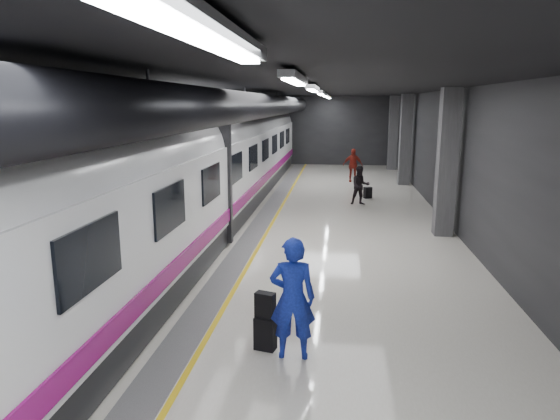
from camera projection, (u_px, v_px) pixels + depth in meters
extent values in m
plane|color=silver|center=(292.00, 247.00, 14.25)|extent=(40.00, 40.00, 0.00)
cube|color=black|center=(293.00, 86.00, 13.31)|extent=(10.00, 40.00, 0.02)
cube|color=#28282B|center=(320.00, 131.00, 33.20)|extent=(10.00, 0.02, 4.50)
cube|color=#28282B|center=(120.00, 167.00, 14.36)|extent=(0.02, 40.00, 4.50)
cube|color=#28282B|center=(480.00, 172.00, 13.20)|extent=(0.02, 40.00, 4.50)
cube|color=slate|center=(245.00, 246.00, 14.41)|extent=(0.65, 39.80, 0.01)
cube|color=yellow|center=(259.00, 246.00, 14.36)|extent=(0.10, 39.80, 0.01)
cylinder|color=black|center=(245.00, 107.00, 13.58)|extent=(0.80, 38.00, 0.80)
cube|color=silver|center=(210.00, 31.00, 2.58)|extent=(0.22, 2.60, 0.10)
cube|color=silver|center=(295.00, 78.00, 7.44)|extent=(0.22, 2.60, 0.10)
cube|color=silver|center=(313.00, 88.00, 12.29)|extent=(0.22, 2.60, 0.10)
cube|color=silver|center=(321.00, 93.00, 17.15)|extent=(0.22, 2.60, 0.10)
cube|color=silver|center=(325.00, 95.00, 22.00)|extent=(0.22, 2.60, 0.10)
cube|color=silver|center=(328.00, 96.00, 26.86)|extent=(0.22, 2.60, 0.10)
cube|color=silver|center=(329.00, 97.00, 30.74)|extent=(0.22, 2.60, 0.10)
cube|color=#515154|center=(447.00, 163.00, 15.20)|extent=(0.55, 0.55, 4.50)
cube|color=#515154|center=(405.00, 140.00, 24.91)|extent=(0.55, 0.55, 4.50)
cube|color=#515154|center=(393.00, 133.00, 30.74)|extent=(0.55, 0.55, 4.50)
cube|color=black|center=(181.00, 232.00, 14.55)|extent=(2.80, 38.00, 0.60)
cube|color=white|center=(179.00, 185.00, 14.26)|extent=(2.90, 38.00, 2.20)
cylinder|color=white|center=(178.00, 152.00, 14.06)|extent=(2.80, 38.00, 2.80)
cube|color=#870C67|center=(230.00, 214.00, 14.26)|extent=(0.04, 38.00, 0.35)
cube|color=black|center=(179.00, 176.00, 14.21)|extent=(3.05, 0.25, 3.80)
cube|color=black|center=(91.00, 257.00, 6.24)|extent=(0.05, 1.60, 0.85)
cube|color=black|center=(170.00, 208.00, 9.15)|extent=(0.05, 1.60, 0.85)
cube|color=black|center=(211.00, 183.00, 12.07)|extent=(0.05, 1.60, 0.85)
cube|color=black|center=(236.00, 167.00, 14.98)|extent=(0.05, 1.60, 0.85)
cube|color=black|center=(253.00, 157.00, 17.89)|extent=(0.05, 1.60, 0.85)
cube|color=black|center=(266.00, 150.00, 20.81)|extent=(0.05, 1.60, 0.85)
cube|color=black|center=(275.00, 144.00, 23.72)|extent=(0.05, 1.60, 0.85)
cube|color=black|center=(282.00, 139.00, 26.63)|extent=(0.05, 1.60, 0.85)
cube|color=black|center=(288.00, 136.00, 29.54)|extent=(0.05, 1.60, 0.85)
imported|color=#1A32CA|center=(293.00, 298.00, 7.91)|extent=(0.76, 0.53, 2.01)
cube|color=black|center=(265.00, 333.00, 8.31)|extent=(0.39, 0.29, 0.56)
cube|color=black|center=(265.00, 305.00, 8.21)|extent=(0.36, 0.27, 0.43)
imported|color=black|center=(360.00, 186.00, 20.14)|extent=(0.85, 0.71, 1.57)
imported|color=maroon|center=(353.00, 165.00, 26.05)|extent=(1.04, 0.47, 1.74)
cube|color=black|center=(368.00, 193.00, 21.64)|extent=(0.39, 0.33, 0.49)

